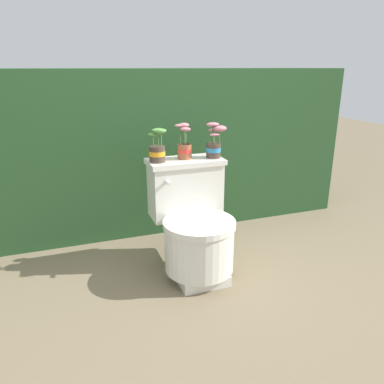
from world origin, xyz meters
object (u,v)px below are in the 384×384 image
toilet (194,224)px  potted_plant_left (157,150)px  potted_plant_middle (214,143)px  potted_plant_midleft (184,145)px

toilet → potted_plant_left: size_ratio=3.38×
potted_plant_middle → toilet: bearing=-143.9°
toilet → potted_plant_middle: potted_plant_middle is taller
toilet → potted_plant_left: (-0.18, 0.15, 0.44)m
potted_plant_midleft → potted_plant_left: bearing=-171.8°
toilet → potted_plant_midleft: size_ratio=3.17×
potted_plant_left → potted_plant_middle: potted_plant_middle is taller
potted_plant_left → potted_plant_midleft: potted_plant_midleft is taller
potted_plant_midleft → potted_plant_middle: potted_plant_middle is taller
toilet → potted_plant_left: potted_plant_left is taller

